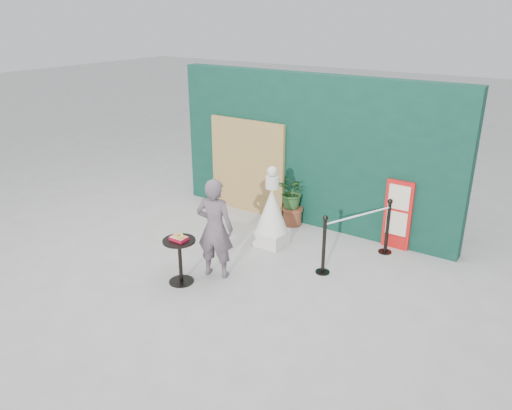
# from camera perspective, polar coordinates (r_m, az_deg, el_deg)

# --- Properties ---
(ground) EXTENTS (60.00, 60.00, 0.00)m
(ground) POSITION_cam_1_polar(r_m,az_deg,el_deg) (8.07, -4.84, -9.24)
(ground) COLOR #ADAAA5
(ground) RESTS_ON ground
(back_wall) EXTENTS (6.00, 0.30, 3.00)m
(back_wall) POSITION_cam_1_polar(r_m,az_deg,el_deg) (9.93, 6.34, 6.12)
(back_wall) COLOR #0A3126
(back_wall) RESTS_ON ground
(bamboo_fence) EXTENTS (1.80, 0.08, 2.00)m
(bamboo_fence) POSITION_cam_1_polar(r_m,az_deg,el_deg) (10.59, -1.02, 4.42)
(bamboo_fence) COLOR tan
(bamboo_fence) RESTS_ON ground
(woman) EXTENTS (0.70, 0.56, 1.68)m
(woman) POSITION_cam_1_polar(r_m,az_deg,el_deg) (8.02, -4.72, -2.68)
(woman) COLOR #65565F
(woman) RESTS_ON ground
(menu_board) EXTENTS (0.50, 0.07, 1.30)m
(menu_board) POSITION_cam_1_polar(r_m,az_deg,el_deg) (9.34, 15.88, -1.12)
(menu_board) COLOR red
(menu_board) RESTS_ON ground
(statue) EXTENTS (0.60, 0.60, 1.53)m
(statue) POSITION_cam_1_polar(r_m,az_deg,el_deg) (9.12, 1.82, -0.99)
(statue) COLOR silver
(statue) RESTS_ON ground
(cafe_table) EXTENTS (0.52, 0.52, 0.75)m
(cafe_table) POSITION_cam_1_polar(r_m,az_deg,el_deg) (8.01, -8.70, -5.59)
(cafe_table) COLOR black
(cafe_table) RESTS_ON ground
(food_basket) EXTENTS (0.26, 0.19, 0.11)m
(food_basket) POSITION_cam_1_polar(r_m,az_deg,el_deg) (7.88, -8.79, -3.72)
(food_basket) COLOR #AE122C
(food_basket) RESTS_ON cafe_table
(planter) EXTENTS (0.61, 0.53, 1.04)m
(planter) POSITION_cam_1_polar(r_m,az_deg,el_deg) (10.03, 4.26, 0.97)
(planter) COLOR brown
(planter) RESTS_ON ground
(stanchion_barrier) EXTENTS (0.84, 1.54, 1.03)m
(stanchion_barrier) POSITION_cam_1_polar(r_m,az_deg,el_deg) (8.70, 11.46, -3.52)
(stanchion_barrier) COLOR black
(stanchion_barrier) RESTS_ON ground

